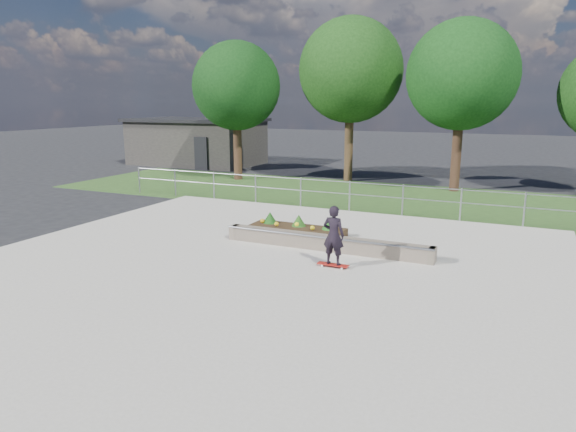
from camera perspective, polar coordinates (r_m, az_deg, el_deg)
The scene contains 11 objects.
ground at distance 12.85m, azimuth -3.62°, elevation -6.05°, with size 120.00×120.00×0.00m, color black.
grass_verge at distance 22.84m, azimuth 9.51°, elevation 2.13°, with size 30.00×8.00×0.02m, color #29481C.
concrete_slab at distance 12.84m, azimuth -3.62°, elevation -5.92°, with size 15.00×15.00×0.06m, color #A9A396.
fence at distance 19.39m, azimuth 6.86°, elevation 2.64°, with size 20.06×0.06×1.20m.
building at distance 34.96m, azimuth -10.06°, elevation 8.20°, with size 8.40×5.40×3.00m.
tree_far_left at distance 27.43m, azimuth -5.76°, elevation 14.15°, with size 4.55×4.55×7.15m.
tree_mid_left at distance 27.05m, azimuth 6.98°, elevation 15.74°, with size 5.25×5.25×8.25m.
tree_mid_right at distance 24.89m, azimuth 18.76°, elevation 14.59°, with size 4.90×4.90×7.70m.
grind_ledge at distance 14.33m, azimuth 4.17°, elevation -2.97°, with size 6.00×0.44×0.43m.
planter_bed at distance 15.82m, azimuth 0.91°, elevation -1.50°, with size 3.00×1.20×0.61m.
skateboarder at distance 12.68m, azimuth 5.09°, elevation -2.18°, with size 0.80×0.37×1.58m.
Camera 1 is at (5.78, -10.71, 4.12)m, focal length 32.00 mm.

